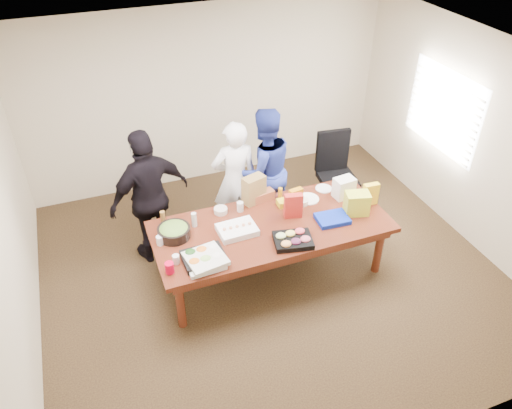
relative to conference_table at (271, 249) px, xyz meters
name	(u,v)px	position (x,y,z in m)	size (l,w,h in m)	color
floor	(270,272)	(0.00, 0.00, -0.39)	(5.50, 5.00, 0.02)	#47301E
ceiling	(275,63)	(0.00, 0.00, 2.33)	(5.50, 5.00, 0.02)	white
wall_back	(209,96)	(0.00, 2.50, 0.98)	(5.50, 0.04, 2.70)	beige
wall_front	(403,358)	(0.00, -2.50, 0.98)	(5.50, 0.04, 2.70)	beige
wall_left	(5,239)	(-2.75, 0.00, 0.98)	(0.04, 5.00, 2.70)	beige
wall_right	(473,140)	(2.75, 0.00, 0.98)	(0.04, 5.00, 2.70)	beige
window_panel	(443,110)	(2.72, 0.60, 1.12)	(0.03, 1.40, 1.10)	white
window_blinds	(441,111)	(2.68, 0.60, 1.12)	(0.04, 1.36, 1.00)	beige
conference_table	(271,249)	(0.00, 0.00, 0.00)	(2.80, 1.20, 0.75)	#4C1C0F
office_chair	(338,177)	(1.39, 0.90, 0.19)	(0.58, 0.58, 1.14)	black
person_center	(235,180)	(-0.12, 0.96, 0.46)	(0.61, 0.40, 1.66)	white
person_right	(264,170)	(0.29, 0.99, 0.50)	(0.85, 0.66, 1.75)	navy
person_left	(150,197)	(-1.25, 0.86, 0.53)	(1.06, 0.44, 1.80)	black
veggie_tray	(204,258)	(-0.92, -0.31, 0.41)	(0.45, 0.35, 0.07)	black
fruit_tray	(293,240)	(0.10, -0.39, 0.41)	(0.43, 0.33, 0.06)	black
sheet_cake	(237,230)	(-0.42, 0.01, 0.41)	(0.44, 0.33, 0.08)	white
salad_bowl	(174,232)	(-1.12, 0.20, 0.44)	(0.38, 0.38, 0.12)	black
chip_bag_blue	(332,219)	(0.71, -0.18, 0.40)	(0.38, 0.28, 0.06)	#0A25AC
chip_bag_red	(293,206)	(0.30, 0.06, 0.53)	(0.22, 0.09, 0.32)	#B1241D
chip_bag_yellow	(370,194)	(1.30, -0.04, 0.52)	(0.19, 0.08, 0.29)	yellow
chip_bag_orange	(296,198)	(0.41, 0.23, 0.50)	(0.17, 0.07, 0.26)	#C97B0D
mayo_jar	(240,207)	(-0.25, 0.40, 0.44)	(0.08, 0.08, 0.12)	silver
mustard_bottle	(280,193)	(0.31, 0.47, 0.45)	(0.05, 0.05, 0.15)	orange
dressing_bottle	(163,218)	(-1.18, 0.47, 0.47)	(0.06, 0.06, 0.18)	brown
ranch_bottle	(194,220)	(-0.85, 0.30, 0.47)	(0.06, 0.06, 0.18)	silver
banana_bunch	(287,202)	(0.33, 0.31, 0.41)	(0.23, 0.14, 0.08)	gold
bread_loaf	(263,196)	(0.09, 0.52, 0.43)	(0.29, 0.13, 0.12)	#9B4F30
kraft_bag	(254,190)	(-0.03, 0.52, 0.56)	(0.28, 0.16, 0.36)	olive
red_cup	(170,268)	(-1.30, -0.37, 0.44)	(0.10, 0.10, 0.13)	#C70027
clear_cup_a	(176,259)	(-1.20, -0.25, 0.43)	(0.08, 0.08, 0.10)	silver
clear_cup_b	(160,240)	(-1.30, 0.12, 0.43)	(0.08, 0.08, 0.11)	white
pizza_box_lower	(204,261)	(-0.93, -0.35, 0.40)	(0.40, 0.40, 0.05)	silver
pizza_box_upper	(206,259)	(-0.91, -0.37, 0.44)	(0.40, 0.40, 0.05)	silver
plate_a	(308,199)	(0.63, 0.32, 0.38)	(0.27, 0.27, 0.02)	white
plate_b	(324,189)	(0.92, 0.46, 0.38)	(0.21, 0.21, 0.01)	silver
dip_bowl_a	(302,202)	(0.51, 0.26, 0.41)	(0.16, 0.16, 0.07)	white
dip_bowl_b	(221,210)	(-0.49, 0.45, 0.41)	(0.16, 0.16, 0.07)	beige
grocery_bag_white	(344,188)	(1.07, 0.22, 0.51)	(0.25, 0.18, 0.27)	white
grocery_bag_yellow	(357,203)	(1.05, -0.14, 0.52)	(0.28, 0.20, 0.28)	#CEDB30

